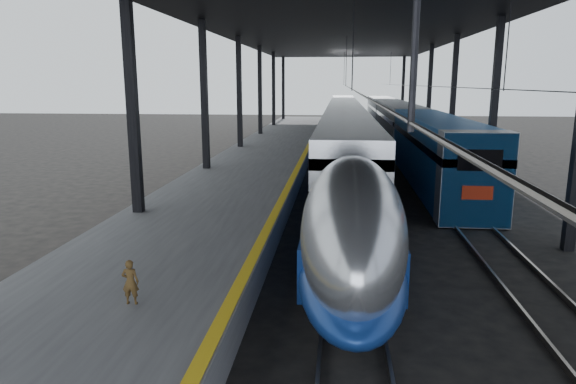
# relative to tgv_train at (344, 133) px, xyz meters

# --- Properties ---
(ground) EXTENTS (160.00, 160.00, 0.00)m
(ground) POSITION_rel_tgv_train_xyz_m (-2.00, -27.50, -1.85)
(ground) COLOR black
(ground) RESTS_ON ground
(platform) EXTENTS (6.00, 80.00, 1.00)m
(platform) POSITION_rel_tgv_train_xyz_m (-5.50, -7.50, -1.35)
(platform) COLOR #4C4C4F
(platform) RESTS_ON ground
(yellow_strip) EXTENTS (0.30, 80.00, 0.01)m
(yellow_strip) POSITION_rel_tgv_train_xyz_m (-2.70, -7.50, -0.85)
(yellow_strip) COLOR gold
(yellow_strip) RESTS_ON platform
(rails) EXTENTS (6.52, 80.00, 0.16)m
(rails) POSITION_rel_tgv_train_xyz_m (2.50, -7.50, -1.77)
(rails) COLOR slate
(rails) RESTS_ON ground
(canopy) EXTENTS (18.00, 75.00, 9.47)m
(canopy) POSITION_rel_tgv_train_xyz_m (-0.10, -7.50, 7.26)
(canopy) COLOR black
(canopy) RESTS_ON ground
(tgv_train) EXTENTS (2.77, 65.20, 3.96)m
(tgv_train) POSITION_rel_tgv_train_xyz_m (0.00, 0.00, 0.00)
(tgv_train) COLOR #B5B7BC
(tgv_train) RESTS_ON ground
(second_train) EXTENTS (2.80, 56.05, 3.86)m
(second_train) POSITION_rel_tgv_train_xyz_m (5.00, 6.98, 0.10)
(second_train) COLOR #165094
(second_train) RESTS_ON ground
(child) EXTENTS (0.39, 0.27, 1.01)m
(child) POSITION_rel_tgv_train_xyz_m (-4.83, -30.42, -0.35)
(child) COLOR #4F381A
(child) RESTS_ON platform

